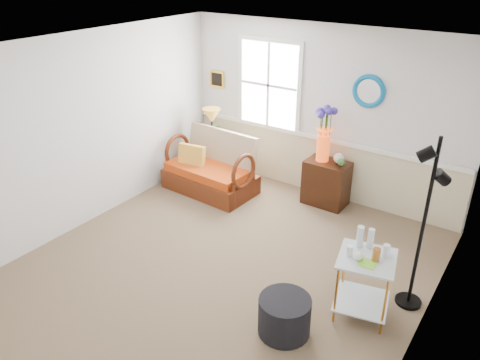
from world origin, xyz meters
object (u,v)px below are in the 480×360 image
Objects in this scene: lamp_stand at (210,157)px; ottoman at (284,316)px; loveseat at (210,164)px; floor_lamp at (423,227)px; cabinet at (326,183)px; side_table at (363,286)px.

lamp_stand reaches higher than ottoman.
floor_lamp reaches higher than loveseat.
cabinet reaches higher than lamp_stand.
loveseat is 3.61m from floor_lamp.
loveseat is at bearing -52.97° from lamp_stand.
side_table reaches higher than cabinet.
side_table is at bearing -21.12° from loveseat.
cabinet is 0.35× the size of floor_lamp.
loveseat is 0.73× the size of floor_lamp.
cabinet is at bearing 124.05° from side_table.
cabinet is at bearing 23.49° from loveseat.
loveseat is 0.64m from lamp_stand.
cabinet is at bearing 118.02° from floor_lamp.
floor_lamp is (3.45, -0.91, 0.51)m from loveseat.
loveseat is at bearing 156.00° from side_table.
loveseat is at bearing 140.90° from ottoman.
lamp_stand is 2.10m from cabinet.
floor_lamp reaches higher than ottoman.
cabinet is 2.84m from ottoman.
cabinet is (2.09, 0.15, 0.03)m from lamp_stand.
side_table is (3.07, -1.37, -0.11)m from loveseat.
lamp_stand is at bearing 151.57° from side_table.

